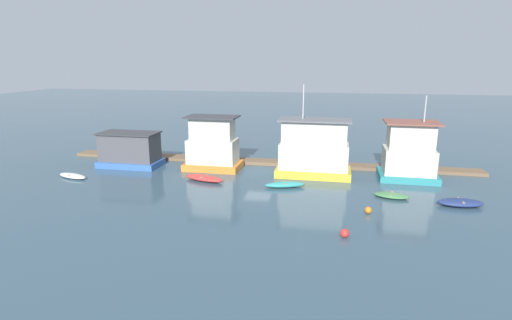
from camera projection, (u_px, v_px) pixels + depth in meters
ground_plane at (258, 172)px, 38.50m from camera, size 200.00×200.00×0.00m
dock_walkway at (264, 162)px, 41.59m from camera, size 42.40×1.88×0.30m
houseboat_blue at (130, 150)px, 40.19m from camera, size 6.05×3.30×3.45m
houseboat_orange at (213, 146)px, 39.01m from camera, size 5.40×3.51×5.21m
houseboat_yellow at (314, 150)px, 36.63m from camera, size 6.83×3.41×8.37m
houseboat_teal at (409, 153)px, 35.67m from camera, size 5.02×3.95×7.50m
dinghy_white at (73, 176)px, 36.40m from camera, size 3.39×1.94×0.37m
dinghy_red at (204, 178)px, 35.49m from camera, size 4.09×2.32×0.51m
dinghy_teal at (285, 185)px, 33.67m from camera, size 3.52×1.99×0.47m
dinghy_green at (392, 195)px, 31.14m from camera, size 2.83×1.82×0.37m
dinghy_navy at (460, 203)px, 29.29m from camera, size 3.34×1.75×0.54m
buoy_orange at (368, 210)px, 27.91m from camera, size 0.49×0.49×0.49m
buoy_red at (345, 233)px, 24.12m from camera, size 0.54×0.54×0.54m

